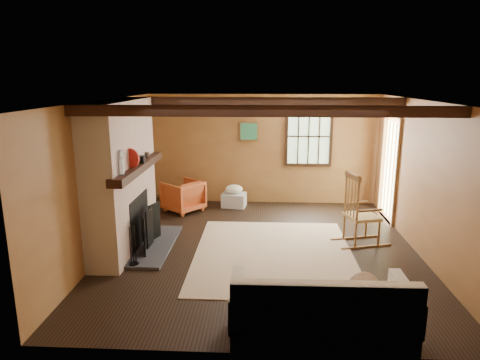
# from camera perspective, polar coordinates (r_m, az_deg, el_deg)

# --- Properties ---
(ground) EXTENTS (5.50, 5.50, 0.00)m
(ground) POSITION_cam_1_polar(r_m,az_deg,el_deg) (7.11, 2.84, -9.16)
(ground) COLOR black
(ground) RESTS_ON ground
(room_envelope) EXTENTS (5.02, 5.52, 2.44)m
(room_envelope) POSITION_cam_1_polar(r_m,az_deg,el_deg) (6.92, 4.84, 4.26)
(room_envelope) COLOR #956135
(room_envelope) RESTS_ON ground
(fireplace) EXTENTS (1.02, 2.30, 2.40)m
(fireplace) POSITION_cam_1_polar(r_m,az_deg,el_deg) (7.12, -15.27, -0.25)
(fireplace) COLOR #A4503F
(fireplace) RESTS_ON ground
(rug) EXTENTS (2.50, 3.00, 0.01)m
(rug) POSITION_cam_1_polar(r_m,az_deg,el_deg) (6.93, 4.51, -9.79)
(rug) COLOR tan
(rug) RESTS_ON ground
(rocking_chair) EXTENTS (0.98, 0.69, 1.23)m
(rocking_chair) POSITION_cam_1_polar(r_m,az_deg,el_deg) (7.43, 15.67, -4.40)
(rocking_chair) COLOR tan
(rocking_chair) RESTS_ON ground
(sofa) EXTENTS (1.94, 0.88, 0.78)m
(sofa) POSITION_cam_1_polar(r_m,az_deg,el_deg) (4.88, 10.77, -16.99)
(sofa) COLOR white
(sofa) RESTS_ON ground
(firewood_pile) EXTENTS (0.73, 0.13, 0.27)m
(firewood_pile) POSITION_cam_1_polar(r_m,az_deg,el_deg) (9.55, -9.10, -2.53)
(firewood_pile) COLOR brown
(firewood_pile) RESTS_ON ground
(laundry_basket) EXTENTS (0.55, 0.45, 0.30)m
(laundry_basket) POSITION_cam_1_polar(r_m,az_deg,el_deg) (9.30, -0.81, -2.68)
(laundry_basket) COLOR silver
(laundry_basket) RESTS_ON ground
(basket_pillow) EXTENTS (0.46, 0.42, 0.19)m
(basket_pillow) POSITION_cam_1_polar(r_m,az_deg,el_deg) (9.24, -0.81, -1.22)
(basket_pillow) COLOR white
(basket_pillow) RESTS_ON laundry_basket
(armchair) EXTENTS (1.00, 1.00, 0.65)m
(armchair) POSITION_cam_1_polar(r_m,az_deg,el_deg) (9.03, -7.60, -2.12)
(armchair) COLOR #BF6026
(armchair) RESTS_ON ground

